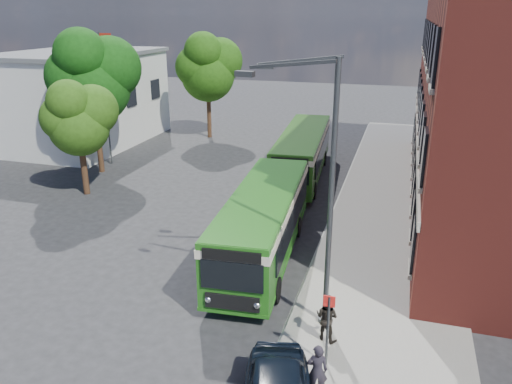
% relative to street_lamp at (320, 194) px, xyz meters
% --- Properties ---
extents(ground, '(120.00, 120.00, 0.00)m').
position_rel_street_lamp_xyz_m(ground, '(-4.84, 2.00, -4.79)').
color(ground, '#28282B').
rests_on(ground, ground).
extents(pavement, '(6.00, 48.00, 0.15)m').
position_rel_street_lamp_xyz_m(pavement, '(2.16, 10.00, -4.72)').
color(pavement, gray).
rests_on(pavement, ground).
extents(kerb_line, '(0.12, 48.00, 0.01)m').
position_rel_street_lamp_xyz_m(kerb_line, '(-0.89, 10.00, -4.79)').
color(kerb_line, beige).
rests_on(kerb_line, ground).
extents(white_building, '(9.40, 13.40, 7.30)m').
position_rel_street_lamp_xyz_m(white_building, '(-22.84, 20.00, -1.13)').
color(white_building, silver).
rests_on(white_building, ground).
extents(flagpole, '(0.95, 0.10, 9.00)m').
position_rel_street_lamp_xyz_m(flagpole, '(-17.29, 15.00, 0.15)').
color(flagpole, '#3A3D40').
rests_on(flagpole, ground).
extents(street_lamp, '(2.96, 2.38, 9.00)m').
position_rel_street_lamp_xyz_m(street_lamp, '(0.00, 0.00, 0.00)').
color(street_lamp, '#3A3D40').
rests_on(street_lamp, ground).
extents(bus_stop_sign, '(0.35, 0.08, 2.52)m').
position_rel_street_lamp_xyz_m(bus_stop_sign, '(0.76, -2.20, -3.28)').
color(bus_stop_sign, '#3A3D40').
rests_on(bus_stop_sign, ground).
extents(bus_front, '(3.38, 10.84, 3.02)m').
position_rel_street_lamp_xyz_m(bus_front, '(-3.06, 4.28, -2.96)').
color(bus_front, '#226617').
rests_on(bus_front, ground).
extents(bus_rear, '(3.45, 11.79, 3.02)m').
position_rel_street_lamp_xyz_m(bus_rear, '(-3.76, 15.98, -2.96)').
color(bus_rear, '#275A18').
rests_on(bus_rear, ground).
extents(pedestrian_a, '(0.67, 0.53, 1.62)m').
position_rel_street_lamp_xyz_m(pedestrian_a, '(0.70, -3.53, -3.83)').
color(pedestrian_a, '#242028').
rests_on(pedestrian_a, pavement).
extents(pedestrian_b, '(0.95, 0.85, 1.61)m').
position_rel_street_lamp_xyz_m(pedestrian_b, '(0.56, -0.94, -3.83)').
color(pedestrian_b, black).
rests_on(pedestrian_b, pavement).
extents(tree_left, '(4.02, 3.82, 6.79)m').
position_rel_street_lamp_xyz_m(tree_left, '(-15.31, 9.09, -0.19)').
color(tree_left, '#382414').
rests_on(tree_left, ground).
extents(tree_mid, '(5.55, 5.28, 9.37)m').
position_rel_street_lamp_xyz_m(tree_mid, '(-16.92, 13.16, 1.57)').
color(tree_mid, '#382414').
rests_on(tree_mid, ground).
extents(tree_right, '(5.20, 4.94, 8.78)m').
position_rel_street_lamp_xyz_m(tree_right, '(-13.58, 24.48, 1.16)').
color(tree_right, '#382414').
rests_on(tree_right, ground).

